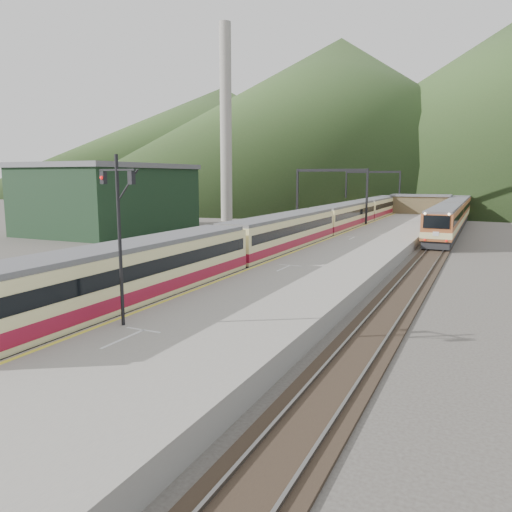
% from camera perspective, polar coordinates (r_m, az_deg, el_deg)
% --- Properties ---
extents(track_main, '(2.60, 200.00, 0.23)m').
position_cam_1_polar(track_main, '(51.03, 6.73, 1.21)').
color(track_main, black).
rests_on(track_main, ground).
extents(track_far, '(2.60, 200.00, 0.23)m').
position_cam_1_polar(track_far, '(52.79, 1.57, 1.53)').
color(track_far, black).
rests_on(track_far, ground).
extents(track_second, '(2.60, 200.00, 0.23)m').
position_cam_1_polar(track_second, '(48.71, 19.68, 0.38)').
color(track_second, black).
rests_on(track_second, ground).
extents(platform, '(8.00, 100.00, 1.00)m').
position_cam_1_polar(platform, '(47.58, 12.39, 1.03)').
color(platform, gray).
rests_on(platform, ground).
extents(gantry_near, '(9.55, 0.25, 8.00)m').
position_cam_1_polar(gantry_near, '(65.74, 8.59, 7.74)').
color(gantry_near, black).
rests_on(gantry_near, ground).
extents(gantry_far, '(9.55, 0.25, 8.00)m').
position_cam_1_polar(gantry_far, '(89.99, 13.16, 7.92)').
color(gantry_far, black).
rests_on(gantry_far, ground).
extents(warehouse, '(14.50, 20.50, 8.60)m').
position_cam_1_polar(warehouse, '(66.54, -16.30, 6.40)').
color(warehouse, black).
rests_on(warehouse, ground).
extents(smokestack, '(1.80, 1.80, 30.00)m').
position_cam_1_polar(smokestack, '(79.98, -3.46, 14.79)').
color(smokestack, '#9E998E').
rests_on(smokestack, ground).
extents(station_shed, '(9.40, 4.40, 3.10)m').
position_cam_1_polar(station_shed, '(86.74, 18.30, 5.68)').
color(station_shed, brown).
rests_on(station_shed, platform).
extents(hill_a, '(180.00, 180.00, 60.00)m').
position_cam_1_polar(hill_a, '(207.03, 9.54, 15.30)').
color(hill_a, '#2D491F').
rests_on(hill_a, ground).
extents(hill_d, '(200.00, 200.00, 55.00)m').
position_cam_1_polar(hill_d, '(283.51, -3.80, 13.16)').
color(hill_d, '#2D491F').
rests_on(hill_d, ground).
extents(main_train, '(2.93, 80.26, 3.57)m').
position_cam_1_polar(main_train, '(52.25, 7.30, 3.54)').
color(main_train, beige).
rests_on(main_train, track_main).
extents(second_train, '(2.86, 58.65, 3.49)m').
position_cam_1_polar(second_train, '(78.34, 21.88, 4.74)').
color(second_train, '#A4552B').
rests_on(second_train, track_second).
extents(signal_mast, '(2.15, 0.67, 6.82)m').
position_cam_1_polar(signal_mast, '(20.36, -15.39, 3.68)').
color(signal_mast, black).
rests_on(signal_mast, platform).
extents(short_signal_b, '(0.24, 0.19, 2.27)m').
position_cam_1_polar(short_signal_b, '(45.56, 0.59, 2.11)').
color(short_signal_b, black).
rests_on(short_signal_b, ground).
extents(short_signal_c, '(0.26, 0.22, 2.27)m').
position_cam_1_polar(short_signal_c, '(35.97, -16.80, -0.13)').
color(short_signal_c, black).
rests_on(short_signal_c, ground).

